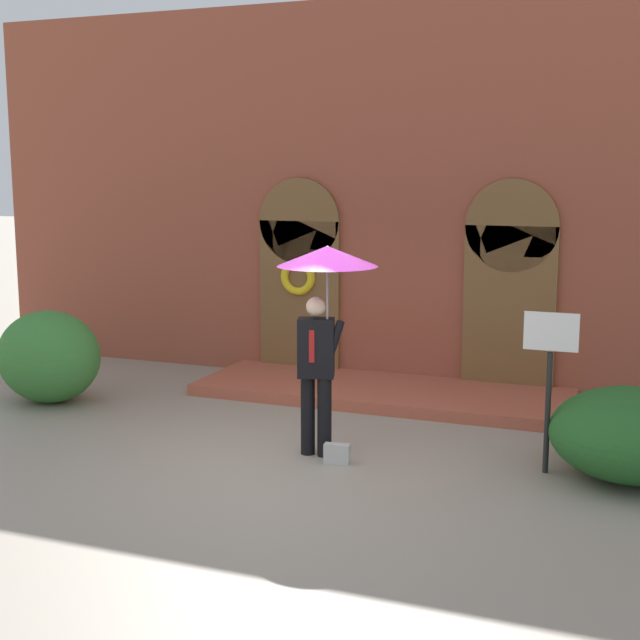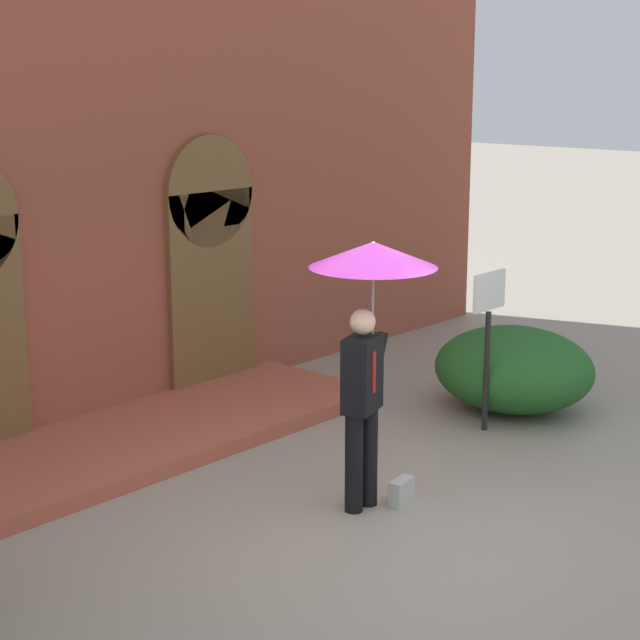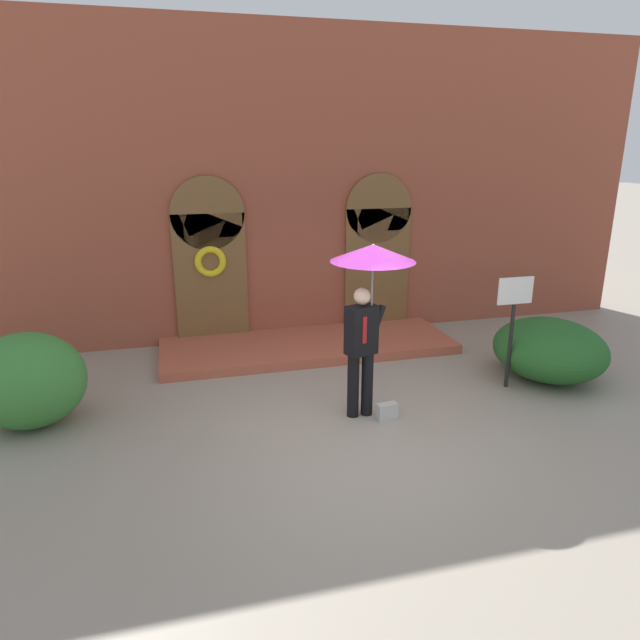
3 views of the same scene
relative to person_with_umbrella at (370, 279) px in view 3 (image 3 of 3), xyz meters
name	(u,v)px [view 3 (image 3 of 3)]	position (x,y,z in m)	size (l,w,h in m)	color
ground_plane	(362,427)	(-0.18, -0.36, -1.91)	(80.00, 80.00, 0.00)	gray
building_facade	(293,194)	(-0.18, 3.79, 0.77)	(14.00, 2.30, 5.60)	brown
person_with_umbrella	(370,279)	(0.00, 0.00, 0.00)	(1.10, 1.10, 2.36)	black
handbag	(387,411)	(0.23, -0.20, -1.80)	(0.28, 0.12, 0.22)	#B7B7B2
sign_post	(513,314)	(2.38, 0.34, -0.75)	(0.56, 0.06, 1.72)	black
shrub_left	(28,381)	(-4.37, 0.82, -1.28)	(1.45, 1.24, 1.27)	#387A33
shrub_right	(549,349)	(3.23, 0.51, -1.45)	(1.70, 1.83, 0.93)	#235B23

